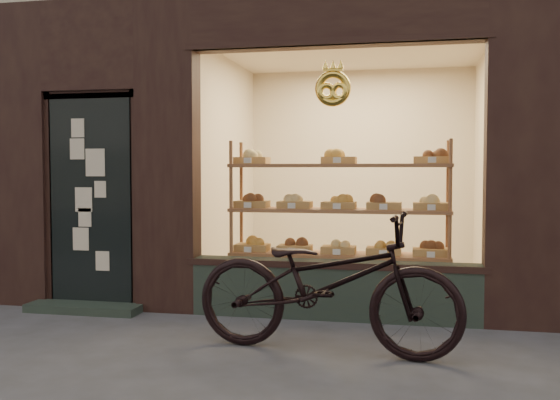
# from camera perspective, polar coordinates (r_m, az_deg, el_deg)

# --- Properties ---
(ground) EXTENTS (90.00, 90.00, 0.00)m
(ground) POSITION_cam_1_polar(r_m,az_deg,el_deg) (4.12, -5.42, -17.26)
(ground) COLOR #3A3A3A
(display_shelf) EXTENTS (2.20, 0.45, 1.70)m
(display_shelf) POSITION_cam_1_polar(r_m,az_deg,el_deg) (6.31, 5.39, -2.39)
(display_shelf) COLOR brown
(display_shelf) RESTS_ON ground
(bicycle) EXTENTS (2.15, 0.95, 1.09)m
(bicycle) POSITION_cam_1_polar(r_m,az_deg,el_deg) (4.83, 4.23, -7.51)
(bicycle) COLOR black
(bicycle) RESTS_ON ground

